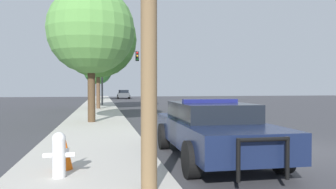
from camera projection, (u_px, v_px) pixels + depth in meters
The scene contains 10 objects.
ground_plane at pixel (280, 150), 9.06m from camera, with size 110.00×110.00×0.00m, color #3D3D42.
sidewalk_left at pixel (91, 155), 8.04m from camera, with size 3.00×110.00×0.13m.
police_car at pixel (212, 128), 7.90m from camera, with size 2.18×5.06×1.44m.
fire_hydrant at pixel (59, 153), 5.79m from camera, with size 0.54×0.24×0.80m.
traffic_light at pixel (117, 66), 30.46m from camera, with size 3.48×0.35×5.16m.
car_background_distant at pixel (123, 94), 50.45m from camera, with size 2.03×4.13×1.36m.
tree_sidewalk_near at pixel (91, 30), 15.08m from camera, with size 4.02×4.02×6.26m.
tree_sidewalk_mid at pixel (98, 39), 24.84m from camera, with size 5.88×5.88×8.23m.
tree_sidewalk_far at pixel (98, 70), 45.10m from camera, with size 3.89×3.89×5.94m.
traffic_cone at pixel (65, 152), 6.36m from camera, with size 0.31×0.31×0.68m.
Camera 1 is at (-4.85, -8.22, 1.72)m, focal length 35.00 mm.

